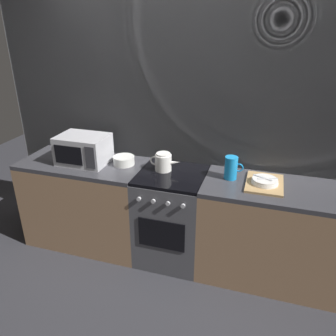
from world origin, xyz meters
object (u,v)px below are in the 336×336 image
(mixing_bowl, at_px, (124,160))
(pitcher, at_px, (231,168))
(stove_unit, at_px, (171,217))
(dish_pile, at_px, (265,182))
(kettle, at_px, (163,162))
(microwave, at_px, (83,149))

(mixing_bowl, relative_size, pitcher, 1.00)
(stove_unit, height_order, dish_pile, dish_pile)
(stove_unit, relative_size, pitcher, 4.50)
(dish_pile, bearing_deg, kettle, 178.00)
(stove_unit, distance_m, pitcher, 0.75)
(microwave, distance_m, mixing_bowl, 0.40)
(microwave, relative_size, mixing_bowl, 2.30)
(stove_unit, bearing_deg, pitcher, 6.60)
(stove_unit, xyz_separation_m, kettle, (-0.09, 0.05, 0.53))
(mixing_bowl, distance_m, dish_pile, 1.29)
(stove_unit, bearing_deg, dish_pile, 1.37)
(dish_pile, bearing_deg, pitcher, 172.04)
(stove_unit, bearing_deg, mixing_bowl, 172.42)
(microwave, relative_size, kettle, 1.62)
(mixing_bowl, xyz_separation_m, pitcher, (1.00, -0.01, 0.06))
(microwave, distance_m, kettle, 0.78)
(dish_pile, bearing_deg, stove_unit, -178.63)
(kettle, height_order, pitcher, pitcher)
(mixing_bowl, bearing_deg, kettle, -2.19)
(microwave, height_order, mixing_bowl, microwave)
(stove_unit, distance_m, dish_pile, 0.93)
(kettle, bearing_deg, pitcher, 0.85)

